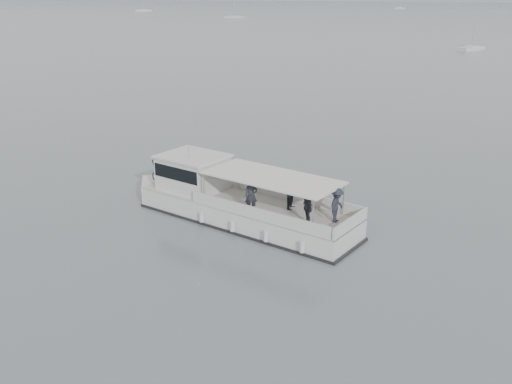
% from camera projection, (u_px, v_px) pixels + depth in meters
% --- Properties ---
extents(ground, '(1400.00, 1400.00, 0.00)m').
position_uv_depth(ground, '(339.00, 213.00, 28.50)').
color(ground, slate).
rests_on(ground, ground).
extents(tour_boat, '(12.61, 6.24, 5.33)m').
position_uv_depth(tour_boat, '(228.00, 200.00, 27.70)').
color(tour_boat, silver).
rests_on(tour_boat, ground).
extents(moored_fleet, '(404.34, 348.26, 9.35)m').
position_uv_depth(moored_fleet, '(421.00, 20.00, 199.19)').
color(moored_fleet, silver).
rests_on(moored_fleet, ground).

